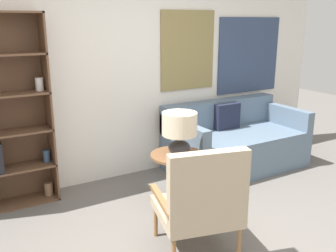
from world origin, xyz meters
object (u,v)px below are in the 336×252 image
at_px(armchair, 202,200).
at_px(side_table, 177,159).
at_px(couch, 234,143).
at_px(table_lamp, 179,129).

bearing_deg(armchair, side_table, 70.05).
distance_m(armchair, couch, 2.09).
height_order(couch, table_lamp, table_lamp).
bearing_deg(side_table, table_lamp, -50.35).
relative_size(couch, side_table, 3.16).
xyz_separation_m(side_table, table_lamp, (0.01, -0.02, 0.33)).
bearing_deg(couch, table_lamp, -155.32).
relative_size(armchair, couch, 0.54).
bearing_deg(couch, side_table, -156.21).
height_order(armchair, side_table, armchair).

